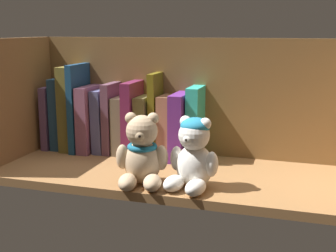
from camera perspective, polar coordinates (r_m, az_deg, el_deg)
name	(u,v)px	position (r cm, az deg, el deg)	size (l,w,h in cm)	color
shelf_board	(174,175)	(107.34, 0.74, -6.27)	(83.22, 31.93, 2.00)	olive
shelf_back_panel	(192,101)	(119.22, 3.02, 3.22)	(85.62, 1.20, 32.78)	brown
shelf_side_panel_left	(16,103)	(122.26, -18.69, 2.81)	(1.60, 34.33, 32.78)	olive
book_0	(54,116)	(131.62, -14.20, 1.20)	(2.05, 12.22, 17.36)	#5B4168
book_1	(63,113)	(129.95, -13.14, 1.64)	(2.84, 11.21, 19.71)	navy
book_2	(74,107)	(128.00, -11.88, 2.31)	(3.05, 13.26, 23.11)	brown
book_3	(83,107)	(126.61, -10.77, 2.41)	(1.73, 14.84, 23.80)	navy
book_4	(92,118)	(125.82, -9.55, 1.04)	(3.24, 14.52, 17.94)	#7E4962
book_5	(104,120)	(124.43, -8.14, 0.75)	(2.74, 11.29, 17.04)	#525483
book_6	(113,117)	(123.07, -6.95, 1.09)	(2.12, 11.47, 18.89)	#613C4E
book_7	(124,124)	(122.24, -5.64, 0.21)	(3.07, 11.12, 15.39)	brown
book_8	(135,118)	(120.60, -4.22, 1.08)	(2.68, 13.95, 19.56)	#661E40
book_9	(147,125)	(119.83, -2.74, 0.11)	(3.08, 11.32, 15.82)	brown
book_10	(157,115)	(118.31, -1.46, 1.46)	(1.77, 9.14, 21.85)	brown
book_11	(168,126)	(117.95, -0.04, 0.03)	(3.51, 9.37, 16.21)	#986244
book_12	(182,125)	(116.78, 1.80, 0.11)	(3.50, 14.87, 17.04)	#5B2375
book_13	(196,123)	(115.69, 3.58, 0.41)	(3.13, 10.66, 18.76)	#2EB7A7
teddy_bear_larger	(142,154)	(96.66, -3.33, -3.61)	(11.89, 12.26, 15.72)	tan
teddy_bear_smaller	(193,155)	(94.38, 3.23, -3.67)	(11.60, 11.93, 15.25)	white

